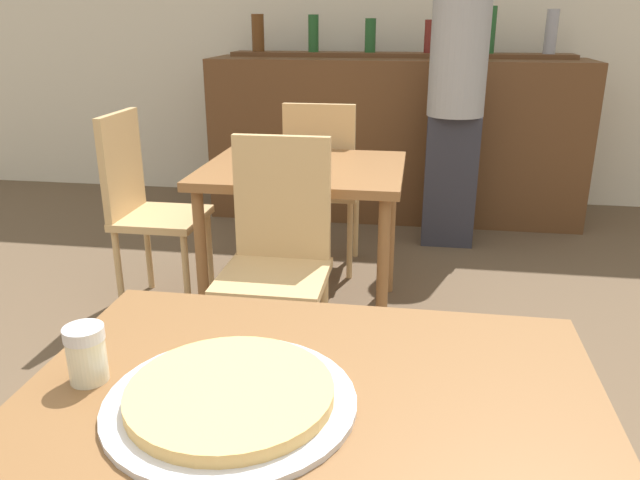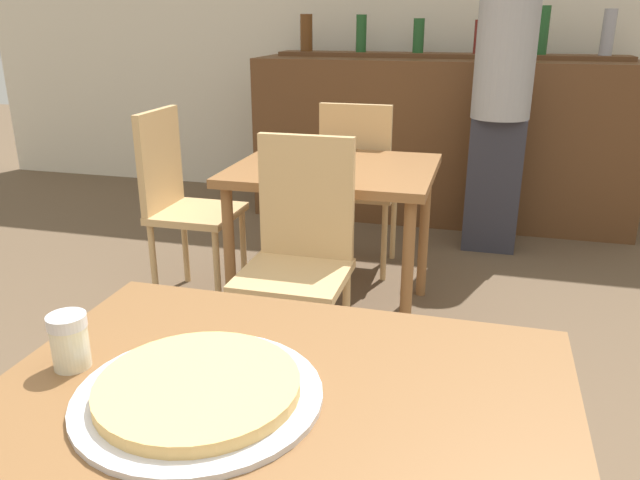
{
  "view_description": "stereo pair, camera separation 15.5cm",
  "coord_description": "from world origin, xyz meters",
  "px_view_note": "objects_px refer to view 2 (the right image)",
  "views": [
    {
      "loc": [
        0.16,
        -0.9,
        1.39
      ],
      "look_at": [
        -0.06,
        0.55,
        0.86
      ],
      "focal_mm": 35.0,
      "sensor_mm": 36.0,
      "label": 1
    },
    {
      "loc": [
        0.31,
        -0.86,
        1.39
      ],
      "look_at": [
        -0.06,
        0.55,
        0.86
      ],
      "focal_mm": 35.0,
      "sensor_mm": 36.0,
      "label": 2
    }
  ],
  "objects_px": {
    "person_standing": "(501,99)",
    "chair_far_side_left": "(180,194)",
    "chair_far_side_back": "(358,178)",
    "cheese_shaker": "(70,341)",
    "chair_far_side_front": "(300,246)",
    "pizza_tray": "(198,390)"
  },
  "relations": [
    {
      "from": "chair_far_side_front",
      "to": "chair_far_side_back",
      "type": "distance_m",
      "value": 1.11
    },
    {
      "from": "chair_far_side_back",
      "to": "cheese_shaker",
      "type": "relative_size",
      "value": 9.0
    },
    {
      "from": "chair_far_side_front",
      "to": "cheese_shaker",
      "type": "xyz_separation_m",
      "value": [
        -0.06,
        -1.29,
        0.26
      ]
    },
    {
      "from": "chair_far_side_front",
      "to": "pizza_tray",
      "type": "bearing_deg",
      "value": -80.64
    },
    {
      "from": "cheese_shaker",
      "to": "person_standing",
      "type": "bearing_deg",
      "value": 75.26
    },
    {
      "from": "chair_far_side_front",
      "to": "chair_far_side_back",
      "type": "bearing_deg",
      "value": 90.0
    },
    {
      "from": "chair_far_side_back",
      "to": "chair_far_side_left",
      "type": "relative_size",
      "value": 1.0
    },
    {
      "from": "chair_far_side_front",
      "to": "pizza_tray",
      "type": "distance_m",
      "value": 1.36
    },
    {
      "from": "chair_far_side_front",
      "to": "person_standing",
      "type": "distance_m",
      "value": 1.89
    },
    {
      "from": "chair_far_side_front",
      "to": "pizza_tray",
      "type": "relative_size",
      "value": 2.23
    },
    {
      "from": "chair_far_side_left",
      "to": "chair_far_side_back",
      "type": "bearing_deg",
      "value": -54.92
    },
    {
      "from": "chair_far_side_front",
      "to": "chair_far_side_left",
      "type": "height_order",
      "value": "same"
    },
    {
      "from": "person_standing",
      "to": "chair_far_side_left",
      "type": "bearing_deg",
      "value": -143.01
    },
    {
      "from": "chair_far_side_front",
      "to": "pizza_tray",
      "type": "height_order",
      "value": "chair_far_side_front"
    },
    {
      "from": "cheese_shaker",
      "to": "person_standing",
      "type": "relative_size",
      "value": 0.06
    },
    {
      "from": "chair_far_side_left",
      "to": "person_standing",
      "type": "height_order",
      "value": "person_standing"
    },
    {
      "from": "chair_far_side_back",
      "to": "cheese_shaker",
      "type": "bearing_deg",
      "value": 88.6
    },
    {
      "from": "chair_far_side_front",
      "to": "person_standing",
      "type": "bearing_deg",
      "value": 66.84
    },
    {
      "from": "chair_far_side_front",
      "to": "person_standing",
      "type": "relative_size",
      "value": 0.56
    },
    {
      "from": "chair_far_side_left",
      "to": "pizza_tray",
      "type": "distance_m",
      "value": 2.14
    },
    {
      "from": "chair_far_side_front",
      "to": "person_standing",
      "type": "height_order",
      "value": "person_standing"
    },
    {
      "from": "cheese_shaker",
      "to": "pizza_tray",
      "type": "bearing_deg",
      "value": -7.27
    }
  ]
}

